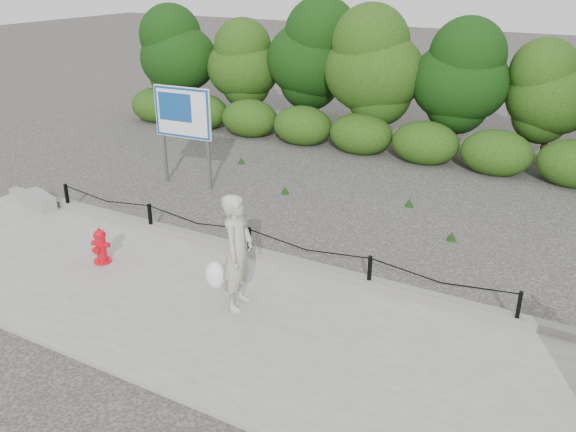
{
  "coord_description": "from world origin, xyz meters",
  "views": [
    {
      "loc": [
        5.89,
        -8.92,
        5.4
      ],
      "look_at": [
        0.75,
        0.2,
        1.0
      ],
      "focal_mm": 38.0,
      "sensor_mm": 36.0,
      "label": 1
    }
  ],
  "objects_px": {
    "fire_hydrant": "(101,246)",
    "advertising_sign": "(183,117)",
    "pedestrian": "(236,254)",
    "concrete_block": "(40,200)"
  },
  "relations": [
    {
      "from": "pedestrian",
      "to": "concrete_block",
      "type": "height_order",
      "value": "pedestrian"
    },
    {
      "from": "pedestrian",
      "to": "advertising_sign",
      "type": "xyz_separation_m",
      "value": [
        -4.55,
        4.44,
        0.77
      ]
    },
    {
      "from": "fire_hydrant",
      "to": "pedestrian",
      "type": "xyz_separation_m",
      "value": [
        3.13,
        -0.04,
        0.62
      ]
    },
    {
      "from": "advertising_sign",
      "to": "pedestrian",
      "type": "bearing_deg",
      "value": -48.64
    },
    {
      "from": "pedestrian",
      "to": "advertising_sign",
      "type": "distance_m",
      "value": 6.4
    },
    {
      "from": "pedestrian",
      "to": "concrete_block",
      "type": "relative_size",
      "value": 1.93
    },
    {
      "from": "pedestrian",
      "to": "concrete_block",
      "type": "xyz_separation_m",
      "value": [
        -6.49,
        1.41,
        -0.79
      ]
    },
    {
      "from": "fire_hydrant",
      "to": "advertising_sign",
      "type": "height_order",
      "value": "advertising_sign"
    },
    {
      "from": "fire_hydrant",
      "to": "concrete_block",
      "type": "height_order",
      "value": "fire_hydrant"
    },
    {
      "from": "concrete_block",
      "to": "advertising_sign",
      "type": "distance_m",
      "value": 3.92
    }
  ]
}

